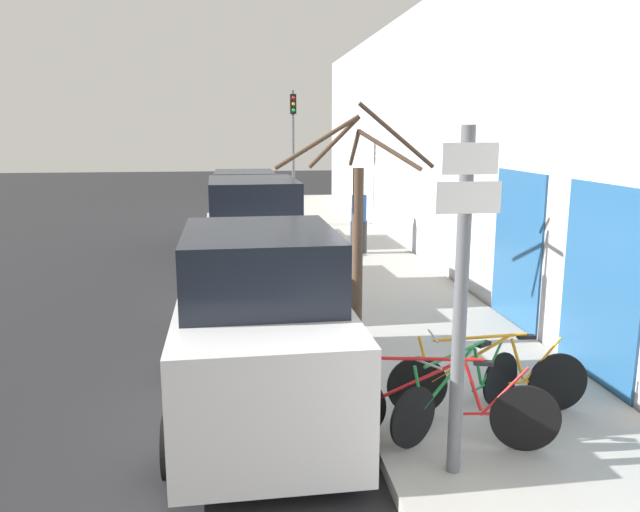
% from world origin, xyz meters
% --- Properties ---
extents(ground_plane, '(80.00, 80.00, 0.00)m').
position_xyz_m(ground_plane, '(0.00, 11.20, 0.00)').
color(ground_plane, black).
extents(sidewalk_curb, '(3.20, 32.00, 0.15)m').
position_xyz_m(sidewalk_curb, '(2.60, 14.00, 0.07)').
color(sidewalk_curb, '#9E9B93').
rests_on(sidewalk_curb, ground).
extents(building_facade, '(0.23, 32.00, 6.50)m').
position_xyz_m(building_facade, '(4.35, 13.93, 3.23)').
color(building_facade, '#BCBCC1').
rests_on(building_facade, ground).
extents(signpost, '(0.59, 0.15, 3.27)m').
position_xyz_m(signpost, '(1.63, 4.21, 1.90)').
color(signpost, '#595B60').
rests_on(signpost, sidewalk_curb).
extents(bicycle_0, '(2.36, 0.80, 0.97)m').
position_xyz_m(bicycle_0, '(1.63, 4.75, 0.56)').
color(bicycle_0, black).
rests_on(bicycle_0, sidewalk_curb).
extents(bicycle_1, '(1.87, 1.21, 0.90)m').
position_xyz_m(bicycle_1, '(2.02, 5.13, 0.53)').
color(bicycle_1, black).
rests_on(bicycle_1, sidewalk_curb).
extents(bicycle_2, '(2.35, 0.44, 0.96)m').
position_xyz_m(bicycle_2, '(2.44, 5.38, 0.56)').
color(bicycle_2, black).
rests_on(bicycle_2, sidewalk_curb).
extents(parked_car_0, '(2.16, 4.29, 2.27)m').
position_xyz_m(parked_car_0, '(-0.14, 6.02, 1.04)').
color(parked_car_0, silver).
rests_on(parked_car_0, ground).
extents(parked_car_1, '(2.17, 4.65, 2.45)m').
position_xyz_m(parked_car_1, '(-0.10, 11.07, 1.11)').
color(parked_car_1, '#B2B7BC').
rests_on(parked_car_1, ground).
extents(parked_car_2, '(2.07, 4.58, 2.22)m').
position_xyz_m(parked_car_2, '(-0.21, 16.81, 1.02)').
color(parked_car_2, navy).
rests_on(parked_car_2, ground).
extents(pedestrian_near, '(0.46, 0.40, 1.78)m').
position_xyz_m(pedestrian_near, '(2.75, 14.92, 1.18)').
color(pedestrian_near, '#333338').
rests_on(pedestrian_near, sidewalk_curb).
extents(street_tree, '(2.37, 1.61, 3.61)m').
position_xyz_m(street_tree, '(1.36, 7.82, 1.95)').
color(street_tree, '#4C3828').
rests_on(street_tree, sidewalk_curb).
extents(traffic_light, '(0.20, 0.30, 4.50)m').
position_xyz_m(traffic_light, '(1.48, 20.13, 3.03)').
color(traffic_light, '#595B60').
rests_on(traffic_light, sidewalk_curb).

